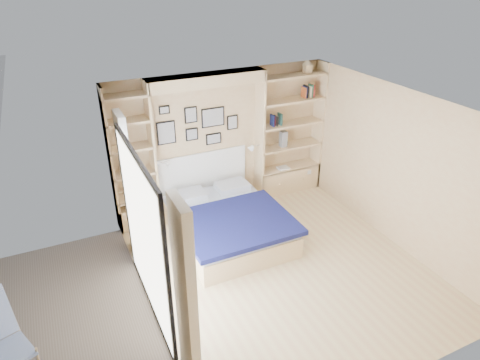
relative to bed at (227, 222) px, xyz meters
name	(u,v)px	position (x,y,z in m)	size (l,w,h in m)	color
ground	(281,267)	(0.40, -1.08, -0.28)	(4.50, 4.50, 0.00)	#D3BB83
room_shell	(217,168)	(0.02, 0.44, 0.80)	(4.50, 4.50, 4.50)	tan
bed	(227,222)	(0.00, 0.00, 0.00)	(1.73, 2.24, 1.07)	beige
photo_gallery	(197,125)	(-0.05, 1.14, 1.33)	(1.48, 0.02, 0.82)	black
reading_lamps	(211,155)	(0.10, 0.92, 0.82)	(1.92, 0.12, 0.15)	silver
shelf_decor	(279,110)	(1.48, 0.99, 1.43)	(3.53, 0.23, 2.03)	#A2201A
deck	(19,349)	(-3.20, -1.08, -0.28)	(3.20, 4.00, 0.05)	#716154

